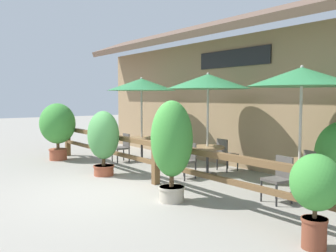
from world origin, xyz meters
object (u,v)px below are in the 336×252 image
at_px(chair_near_wallside, 160,144).
at_px(patio_umbrella_middle, 208,82).
at_px(potted_plant_corner_fern, 103,138).
at_px(potted_plant_small_flowering, 172,143).
at_px(chair_middle_wallside, 226,153).
at_px(potted_plant_tall_tropical, 58,125).
at_px(chair_far_wallside, 316,169).
at_px(dining_table_far, 299,168).
at_px(chair_near_streetside, 123,146).
at_px(chair_middle_streetside, 186,159).
at_px(chair_far_streetside, 279,177).
at_px(patio_umbrella_far, 302,77).
at_px(dining_table_near, 142,142).
at_px(patio_umbrella_near, 141,85).
at_px(potted_plant_entrance_palm, 315,189).
at_px(dining_table_middle, 207,152).

bearing_deg(chair_near_wallside, patio_umbrella_middle, 156.93).
height_order(potted_plant_corner_fern, potted_plant_small_flowering, potted_plant_small_flowering).
bearing_deg(chair_middle_wallside, potted_plant_tall_tropical, 37.66).
relative_size(patio_umbrella_middle, chair_far_wallside, 3.00).
bearing_deg(dining_table_far, chair_near_wallside, 174.96).
bearing_deg(chair_near_streetside, chair_middle_streetside, 5.84).
bearing_deg(chair_far_streetside, chair_far_wallside, 99.23).
relative_size(chair_far_wallside, potted_plant_corner_fern, 0.53).
relative_size(chair_far_wallside, potted_plant_tall_tropical, 0.48).
relative_size(patio_umbrella_far, dining_table_far, 2.98).
bearing_deg(chair_far_wallside, dining_table_near, 20.31).
xyz_separation_m(patio_umbrella_near, potted_plant_small_flowering, (4.21, -2.03, -1.22)).
relative_size(potted_plant_small_flowering, potted_plant_entrance_palm, 1.53).
height_order(chair_middle_wallside, patio_umbrella_far, patio_umbrella_far).
relative_size(chair_near_streetside, potted_plant_entrance_palm, 0.69).
bearing_deg(potted_plant_small_flowering, potted_plant_corner_fern, 179.13).
bearing_deg(patio_umbrella_middle, chair_near_wallside, 170.17).
height_order(patio_umbrella_middle, chair_middle_streetside, patio_umbrella_middle).
relative_size(dining_table_middle, chair_far_wallside, 1.01).
height_order(potted_plant_tall_tropical, potted_plant_small_flowering, potted_plant_small_flowering).
height_order(patio_umbrella_near, potted_plant_tall_tropical, patio_umbrella_near).
distance_m(dining_table_middle, potted_plant_entrance_palm, 4.71).
relative_size(dining_table_middle, chair_middle_wallside, 1.01).
xyz_separation_m(chair_near_wallside, chair_far_wallside, (5.32, 0.16, 0.00)).
bearing_deg(chair_far_wallside, chair_middle_wallside, 10.11).
height_order(patio_umbrella_near, chair_near_streetside, patio_umbrella_near).
xyz_separation_m(potted_plant_tall_tropical, potted_plant_small_flowering, (5.78, 0.03, 0.03)).
distance_m(dining_table_far, potted_plant_corner_fern, 4.60).
height_order(chair_near_streetside, patio_umbrella_far, patio_umbrella_far).
height_order(chair_middle_streetside, dining_table_far, chair_middle_streetside).
height_order(chair_middle_streetside, chair_far_wallside, same).
xyz_separation_m(patio_umbrella_far, chair_far_streetside, (0.01, -0.63, -1.85)).
bearing_deg(patio_umbrella_far, patio_umbrella_middle, -179.95).
xyz_separation_m(patio_umbrella_near, potted_plant_tall_tropical, (-1.57, -2.06, -1.25)).
height_order(patio_umbrella_near, chair_middle_wallside, patio_umbrella_near).
relative_size(dining_table_near, chair_far_wallside, 1.01).
xyz_separation_m(dining_table_near, chair_middle_wallside, (2.72, 0.88, -0.09)).
bearing_deg(potted_plant_corner_fern, chair_near_wallside, 116.46).
xyz_separation_m(chair_middle_wallside, patio_umbrella_far, (2.70, -0.72, 1.85)).
height_order(potted_plant_tall_tropical, potted_plant_entrance_palm, potted_plant_tall_tropical).
bearing_deg(dining_table_far, potted_plant_entrance_palm, -51.71).
distance_m(dining_table_middle, potted_plant_tall_tropical, 4.93).
bearing_deg(potted_plant_tall_tropical, chair_near_wallside, 58.83).
distance_m(chair_near_wallside, chair_middle_wallside, 2.67).
xyz_separation_m(chair_far_wallside, potted_plant_tall_tropical, (-6.95, -2.86, 0.60)).
relative_size(patio_umbrella_near, chair_middle_wallside, 3.00).
bearing_deg(potted_plant_corner_fern, dining_table_middle, 56.28).
relative_size(chair_middle_streetside, potted_plant_tall_tropical, 0.48).
bearing_deg(chair_near_wallside, potted_plant_entrance_palm, 146.90).
bearing_deg(potted_plant_corner_fern, patio_umbrella_far, 27.94).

